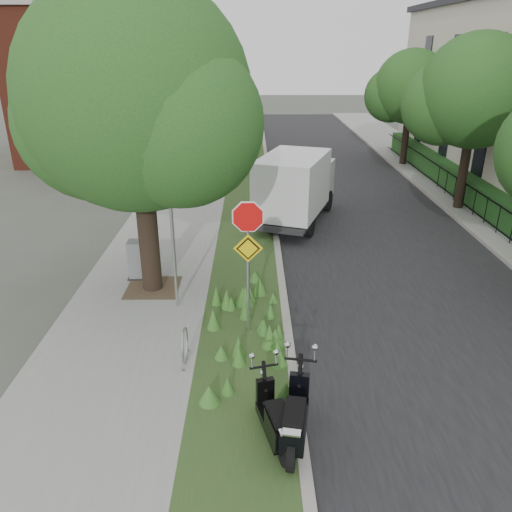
{
  "coord_description": "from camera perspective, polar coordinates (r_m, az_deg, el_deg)",
  "views": [
    {
      "loc": [
        -1.31,
        -9.28,
        6.18
      ],
      "look_at": [
        -1.22,
        2.19,
        1.3
      ],
      "focal_mm": 35.0,
      "sensor_mm": 36.0,
      "label": 1
    }
  ],
  "objects": [
    {
      "name": "footpath_far",
      "position": [
        22.35,
        24.86,
        4.98
      ],
      "size": [
        3.2,
        60.0,
        0.12
      ],
      "primitive_type": "cube",
      "color": "gray",
      "rests_on": "ground"
    },
    {
      "name": "scooter_near",
      "position": [
        8.51,
        2.32,
        -18.76
      ],
      "size": [
        0.63,
        1.66,
        0.8
      ],
      "color": "black",
      "rests_on": "ground"
    },
    {
      "name": "bike_hoop",
      "position": [
        10.47,
        -8.14,
        -10.1
      ],
      "size": [
        0.06,
        0.78,
        0.77
      ],
      "color": "#A5A8AD",
      "rests_on": "ground"
    },
    {
      "name": "fence_far",
      "position": [
        21.78,
        22.73,
        6.58
      ],
      "size": [
        0.04,
        24.0,
        1.0
      ],
      "color": "black",
      "rests_on": "ground"
    },
    {
      "name": "hedge_far",
      "position": [
        22.07,
        24.41,
        6.51
      ],
      "size": [
        1.0,
        24.0,
        1.1
      ],
      "primitive_type": "cube",
      "color": "#204A1A",
      "rests_on": "footpath_far"
    },
    {
      "name": "brick_building",
      "position": [
        32.4,
        -15.94,
        18.72
      ],
      "size": [
        9.4,
        10.4,
        8.3
      ],
      "color": "maroon",
      "rests_on": "ground"
    },
    {
      "name": "bare_post",
      "position": [
        11.95,
        -9.54,
        2.86
      ],
      "size": [
        0.08,
        0.08,
        4.0
      ],
      "color": "#A5A8AD",
      "rests_on": "ground"
    },
    {
      "name": "road",
      "position": [
        20.7,
        11.64,
        5.19
      ],
      "size": [
        7.0,
        60.0,
        0.01
      ],
      "primitive_type": "cube",
      "color": "black",
      "rests_on": "ground"
    },
    {
      "name": "ground",
      "position": [
        11.23,
        6.43,
        -10.52
      ],
      "size": [
        120.0,
        120.0,
        0.0
      ],
      "primitive_type": "plane",
      "color": "#4C5147",
      "rests_on": "ground"
    },
    {
      "name": "far_tree_c",
      "position": [
        28.63,
        17.14,
        17.61
      ],
      "size": [
        4.37,
        3.89,
        5.93
      ],
      "color": "black",
      "rests_on": "ground"
    },
    {
      "name": "kerb_near",
      "position": [
        20.25,
        1.88,
        5.44
      ],
      "size": [
        0.2,
        60.0,
        0.13
      ],
      "primitive_type": "cube",
      "color": "#9E9991",
      "rests_on": "ground"
    },
    {
      "name": "sign_assembly",
      "position": [
        10.59,
        -0.91,
        1.71
      ],
      "size": [
        0.94,
        0.08,
        3.22
      ],
      "color": "#A5A8AD",
      "rests_on": "ground"
    },
    {
      "name": "utility_cabinet",
      "position": [
        14.27,
        -12.9,
        -0.44
      ],
      "size": [
        0.83,
        0.57,
        1.08
      ],
      "color": "#262628",
      "rests_on": "ground"
    },
    {
      "name": "sidewalk_near",
      "position": [
        20.44,
        -8.73,
        5.34
      ],
      "size": [
        3.5,
        60.0,
        0.12
      ],
      "primitive_type": "cube",
      "color": "gray",
      "rests_on": "ground"
    },
    {
      "name": "far_tree_b",
      "position": [
        21.09,
        23.58,
        16.3
      ],
      "size": [
        4.83,
        4.31,
        6.56
      ],
      "color": "black",
      "rests_on": "ground"
    },
    {
      "name": "kerb_far",
      "position": [
        21.68,
        20.78,
        5.13
      ],
      "size": [
        0.2,
        60.0,
        0.13
      ],
      "primitive_type": "cube",
      "color": "#9E9991",
      "rests_on": "ground"
    },
    {
      "name": "verge",
      "position": [
        20.23,
        -0.97,
        5.42
      ],
      "size": [
        2.0,
        60.0,
        0.12
      ],
      "primitive_type": "cube",
      "color": "#2A4A1F",
      "rests_on": "ground"
    },
    {
      "name": "box_truck",
      "position": [
        18.49,
        4.59,
        8.14
      ],
      "size": [
        3.42,
        5.26,
        2.23
      ],
      "color": "#262628",
      "rests_on": "ground"
    },
    {
      "name": "street_tree_main",
      "position": [
        12.53,
        -13.77,
        16.11
      ],
      "size": [
        6.21,
        5.54,
        7.66
      ],
      "color": "black",
      "rests_on": "ground"
    },
    {
      "name": "scooter_far",
      "position": [
        8.46,
        4.45,
        -18.73
      ],
      "size": [
        0.6,
        1.85,
        0.89
      ],
      "color": "black",
      "rests_on": "ground"
    }
  ]
}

